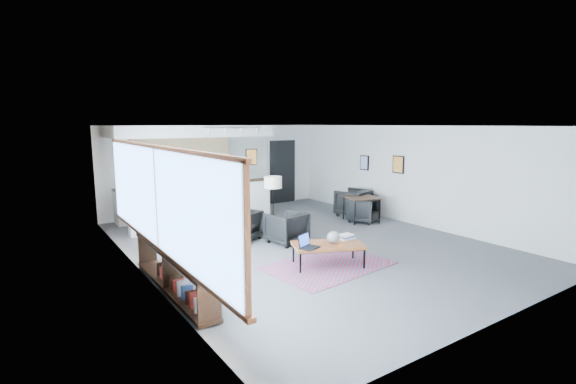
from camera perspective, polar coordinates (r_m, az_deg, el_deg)
room at (r=9.13m, az=2.14°, el=0.83°), size 7.02×9.02×2.62m
window at (r=6.77m, az=-17.47°, el=-1.26°), size 0.10×5.95×1.66m
console at (r=6.97m, az=-15.35°, el=-10.48°), size 0.35×3.00×0.80m
kitchenette at (r=11.82m, az=-13.32°, el=2.91°), size 4.20×1.96×2.60m
doorway at (r=14.07m, az=-0.87°, el=2.91°), size 1.10×0.12×2.15m
track_light at (r=10.61m, az=-7.52°, el=8.60°), size 1.60×0.07×0.15m
wall_art_lower at (r=11.73m, az=14.84°, el=3.65°), size 0.03×0.38×0.48m
wall_art_upper at (r=12.63m, az=10.40°, el=3.96°), size 0.03×0.34×0.44m
kilim_rug at (r=8.02m, az=5.47°, el=-9.95°), size 2.46×1.82×0.01m
coffee_table at (r=7.90m, az=5.51°, el=-7.29°), size 1.48×1.15×0.43m
laptop at (r=7.61m, az=2.59°, el=-7.09°), size 0.42×0.39×0.25m
ceramic_pot at (r=7.88m, az=6.25°, el=-6.20°), size 0.24×0.24×0.24m
book_stack at (r=8.24m, az=7.91°, el=-6.08°), size 0.33×0.27×0.10m
coaster at (r=7.81m, az=7.19°, el=-7.24°), size 0.13×0.13×0.01m
armchair_left at (r=9.64m, az=-6.38°, el=-4.35°), size 0.96×0.93×0.76m
armchair_right at (r=9.34m, az=-0.22°, el=-4.68°), size 0.86×0.82×0.77m
floor_lamp at (r=9.68m, az=-2.07°, el=1.02°), size 0.44×0.44×1.44m
dining_table at (r=11.51m, az=10.01°, el=-0.93°), size 1.02×1.02×0.69m
dining_chair_near at (r=11.50m, az=10.33°, el=-2.55°), size 0.78×0.76×0.62m
dining_chair_far at (r=12.20m, az=8.90°, el=-1.57°), size 0.87×0.85×0.73m
microwave at (r=12.65m, az=-9.57°, el=2.29°), size 0.59×0.35×0.39m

